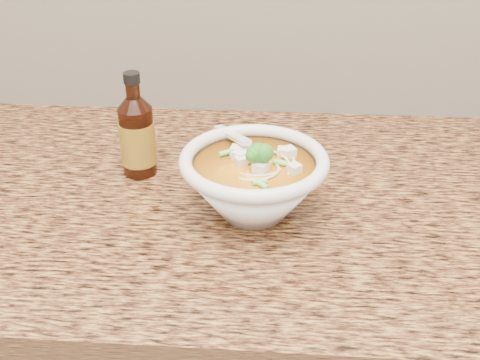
{
  "coord_description": "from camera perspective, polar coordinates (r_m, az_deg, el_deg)",
  "views": [
    {
      "loc": [
        0.05,
        0.86,
        1.4
      ],
      "look_at": [
        -0.01,
        1.61,
        0.96
      ],
      "focal_mm": 45.0,
      "sensor_mm": 36.0,
      "label": 1
    }
  ],
  "objects": [
    {
      "name": "counter_slab",
      "position": [
        0.97,
        0.71,
        -1.92
      ],
      "size": [
        4.0,
        0.68,
        0.04
      ],
      "primitive_type": "cube",
      "color": "olive",
      "rests_on": "cabinet"
    },
    {
      "name": "soup_bowl",
      "position": [
        0.87,
        1.31,
        -0.33
      ],
      "size": [
        0.22,
        0.23,
        0.12
      ],
      "rotation": [
        0.0,
        0.0,
        -0.29
      ],
      "color": "silver",
      "rests_on": "counter_slab"
    },
    {
      "name": "hot_sauce_bottle",
      "position": [
        0.99,
        -9.72,
        4.08
      ],
      "size": [
        0.06,
        0.06,
        0.17
      ],
      "rotation": [
        0.0,
        0.0,
        -0.07
      ],
      "color": "black",
      "rests_on": "counter_slab"
    }
  ]
}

